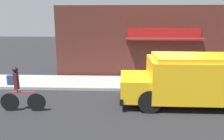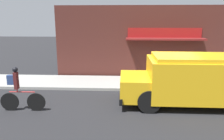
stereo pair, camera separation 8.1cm
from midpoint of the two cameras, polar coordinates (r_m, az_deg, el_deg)
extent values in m
plane|color=#232326|center=(10.91, 13.92, -5.54)|extent=(70.00, 70.00, 0.00)
cube|color=#999993|center=(12.04, 12.81, -3.39)|extent=(28.00, 2.45, 0.14)
cube|color=#4C231E|center=(13.05, 12.15, 7.00)|extent=(12.18, 0.18, 4.20)
cube|color=maroon|center=(12.94, 13.22, 9.14)|extent=(4.17, 0.05, 0.68)
cube|color=maroon|center=(12.64, 13.43, 7.88)|extent=(4.37, 0.69, 0.10)
cube|color=yellow|center=(9.54, 23.09, -2.05)|extent=(4.57, 2.24, 1.57)
cube|color=yellow|center=(9.05, 5.66, -4.15)|extent=(1.16, 2.04, 0.87)
cube|color=yellow|center=(9.37, 23.56, 3.06)|extent=(4.21, 2.06, 0.15)
cube|color=black|center=(9.14, 2.26, -6.11)|extent=(0.13, 2.17, 0.24)
cube|color=red|center=(10.45, 14.15, 0.29)|extent=(0.03, 0.44, 0.44)
cylinder|color=black|center=(10.08, 8.28, -4.23)|extent=(0.87, 0.27, 0.87)
cylinder|color=black|center=(8.30, 9.48, -8.08)|extent=(0.87, 0.27, 0.87)
cylinder|color=black|center=(11.00, 26.99, -4.08)|extent=(0.87, 0.27, 0.87)
cylinder|color=black|center=(8.82, -19.37, -7.97)|extent=(0.70, 0.06, 0.70)
cylinder|color=black|center=(9.22, -25.37, -7.60)|extent=(0.70, 0.06, 0.70)
cylinder|color=red|center=(8.88, -22.66, -5.36)|extent=(0.97, 0.06, 0.04)
cylinder|color=red|center=(8.93, -23.75, -4.95)|extent=(0.04, 0.04, 0.12)
cube|color=#561E1E|center=(8.83, -23.97, -2.61)|extent=(0.13, 0.20, 0.64)
sphere|color=black|center=(8.74, -24.22, 0.07)|extent=(0.20, 0.20, 0.20)
cube|color=navy|center=(8.91, -25.09, -2.39)|extent=(0.26, 0.15, 0.36)
cylinder|color=slate|center=(12.59, 13.50, -0.56)|extent=(0.63, 0.63, 0.78)
cylinder|color=black|center=(12.51, 13.60, 1.26)|extent=(0.64, 0.64, 0.04)
camera|label=1|loc=(0.04, -90.23, -0.05)|focal=35.00mm
camera|label=2|loc=(0.04, 89.77, 0.05)|focal=35.00mm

